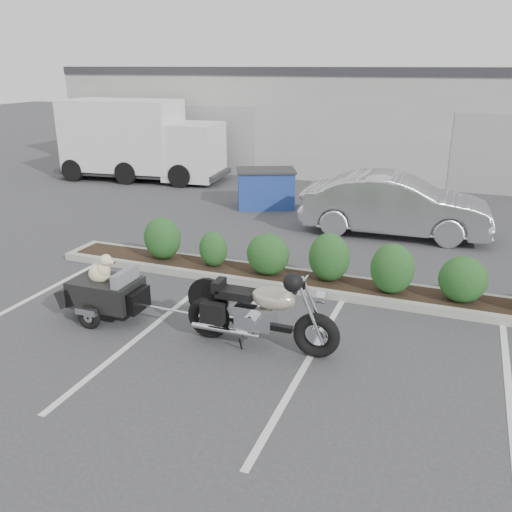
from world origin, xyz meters
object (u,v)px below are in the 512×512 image
(dumpster, at_px, (266,188))
(pet_trailer, at_px, (105,291))
(sedan, at_px, (395,205))
(motorcycle, at_px, (260,314))
(delivery_truck, at_px, (140,142))

(dumpster, bearing_deg, pet_trailer, -113.69)
(sedan, distance_m, dumpster, 4.26)
(motorcycle, relative_size, sedan, 0.53)
(motorcycle, xyz_separation_m, dumpster, (-2.90, 8.16, 0.02))
(motorcycle, height_order, sedan, sedan)
(motorcycle, xyz_separation_m, sedan, (1.09, 6.68, 0.20))
(motorcycle, distance_m, dumpster, 8.66)
(sedan, bearing_deg, delivery_truck, 65.98)
(sedan, distance_m, delivery_truck, 10.47)
(motorcycle, height_order, dumpster, motorcycle)
(motorcycle, bearing_deg, pet_trailer, 179.06)
(pet_trailer, relative_size, sedan, 0.42)
(dumpster, height_order, delivery_truck, delivery_truck)
(motorcycle, bearing_deg, dumpster, 109.14)
(pet_trailer, height_order, dumpster, pet_trailer)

